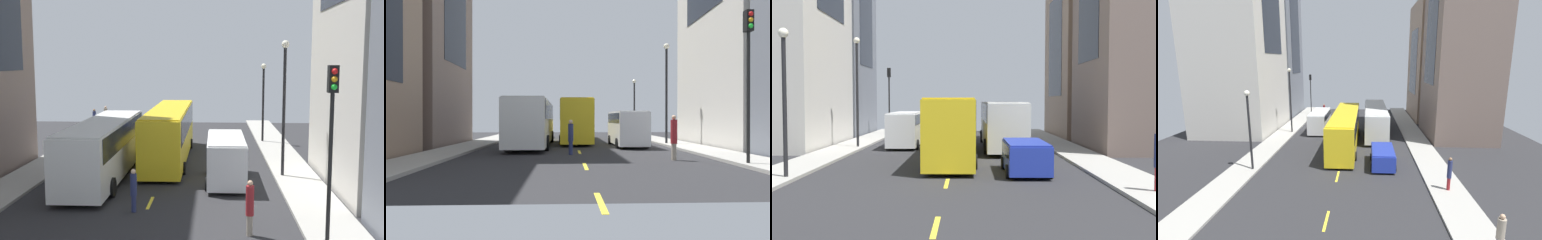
% 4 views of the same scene
% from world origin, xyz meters
% --- Properties ---
extents(ground_plane, '(42.20, 42.20, 0.00)m').
position_xyz_m(ground_plane, '(0.00, 0.00, 0.00)').
color(ground_plane, '#28282B').
extents(sidewalk_west, '(2.55, 44.00, 0.15)m').
position_xyz_m(sidewalk_west, '(-7.82, 0.00, 0.07)').
color(sidewalk_west, '#9E9B93').
rests_on(sidewalk_west, ground).
extents(sidewalk_east, '(2.55, 44.00, 0.15)m').
position_xyz_m(sidewalk_east, '(7.82, 0.00, 0.07)').
color(sidewalk_east, '#9E9B93').
rests_on(sidewalk_east, ground).
extents(lane_stripe_0, '(0.16, 2.00, 0.01)m').
position_xyz_m(lane_stripe_0, '(0.00, -21.00, 0.01)').
color(lane_stripe_0, yellow).
rests_on(lane_stripe_0, ground).
extents(lane_stripe_1, '(0.16, 2.00, 0.01)m').
position_xyz_m(lane_stripe_1, '(0.00, -15.00, 0.01)').
color(lane_stripe_1, yellow).
rests_on(lane_stripe_1, ground).
extents(lane_stripe_2, '(0.16, 2.00, 0.01)m').
position_xyz_m(lane_stripe_2, '(0.00, -9.00, 0.01)').
color(lane_stripe_2, yellow).
rests_on(lane_stripe_2, ground).
extents(lane_stripe_3, '(0.16, 2.00, 0.01)m').
position_xyz_m(lane_stripe_3, '(0.00, -3.00, 0.01)').
color(lane_stripe_3, yellow).
rests_on(lane_stripe_3, ground).
extents(lane_stripe_4, '(0.16, 2.00, 0.01)m').
position_xyz_m(lane_stripe_4, '(0.00, 3.00, 0.01)').
color(lane_stripe_4, yellow).
rests_on(lane_stripe_4, ground).
extents(lane_stripe_5, '(0.16, 2.00, 0.01)m').
position_xyz_m(lane_stripe_5, '(0.00, 9.00, 0.01)').
color(lane_stripe_5, yellow).
rests_on(lane_stripe_5, ground).
extents(lane_stripe_6, '(0.16, 2.00, 0.01)m').
position_xyz_m(lane_stripe_6, '(0.00, 15.00, 0.01)').
color(lane_stripe_6, yellow).
rests_on(lane_stripe_6, ground).
extents(lane_stripe_7, '(0.16, 2.00, 0.01)m').
position_xyz_m(lane_stripe_7, '(0.00, 21.00, 0.01)').
color(lane_stripe_7, yellow).
rests_on(lane_stripe_7, ground).
extents(city_bus_white, '(2.80, 12.23, 3.35)m').
position_xyz_m(city_bus_white, '(-3.30, -4.33, 2.01)').
color(city_bus_white, silver).
rests_on(city_bus_white, ground).
extents(streetcar_yellow, '(2.70, 13.72, 3.59)m').
position_xyz_m(streetcar_yellow, '(-0.01, 1.10, 2.12)').
color(streetcar_yellow, yellow).
rests_on(streetcar_yellow, ground).
extents(delivery_van_white, '(2.25, 6.02, 2.58)m').
position_xyz_m(delivery_van_white, '(3.71, -4.80, 1.52)').
color(delivery_van_white, white).
rests_on(delivery_van_white, ground).
extents(car_blue_0, '(2.07, 4.03, 1.53)m').
position_xyz_m(car_blue_0, '(-3.60, 6.56, 0.90)').
color(car_blue_0, '#2338AD').
rests_on(car_blue_0, ground).
extents(pedestrian_crossing_mid, '(0.30, 0.30, 1.98)m').
position_xyz_m(pedestrian_crossing_mid, '(-0.55, -10.37, 1.07)').
color(pedestrian_crossing_mid, navy).
rests_on(pedestrian_crossing_mid, ground).
extents(pedestrian_waiting_curb, '(0.37, 0.37, 2.00)m').
position_xyz_m(pedestrian_waiting_curb, '(-8.27, 17.34, 1.21)').
color(pedestrian_waiting_curb, '#593372').
rests_on(pedestrian_waiting_curb, ground).
extents(pedestrian_walking_far, '(0.32, 0.32, 2.21)m').
position_xyz_m(pedestrian_walking_far, '(4.46, -13.07, 1.18)').
color(pedestrian_walking_far, gray).
rests_on(pedestrian_walking_far, ground).
extents(pedestrian_crossing_near, '(0.31, 0.31, 2.32)m').
position_xyz_m(pedestrian_crossing_near, '(-7.83, 11.04, 1.40)').
color(pedestrian_crossing_near, maroon).
rests_on(pedestrian_crossing_near, ground).
extents(traffic_light_near_corner, '(0.32, 0.44, 6.50)m').
position_xyz_m(traffic_light_near_corner, '(6.95, -15.26, 4.62)').
color(traffic_light_near_corner, black).
rests_on(traffic_light_near_corner, ground).
extents(streetlamp_near, '(0.44, 0.44, 6.42)m').
position_xyz_m(streetlamp_near, '(7.05, 8.26, 4.13)').
color(streetlamp_near, black).
rests_on(streetlamp_near, ground).
extents(streetlamp_far, '(0.44, 0.44, 7.79)m').
position_xyz_m(streetlamp_far, '(7.05, -3.65, 4.86)').
color(streetlamp_far, black).
rests_on(streetlamp_far, ground).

